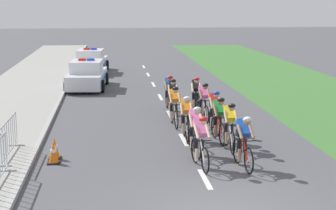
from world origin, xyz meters
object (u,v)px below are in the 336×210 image
object	(u,v)px
cyclist_second	(243,141)
police_car_second	(91,62)
cyclist_sixth	(218,118)
cyclist_eleventh	(169,92)
cyclist_fifth	(186,117)
cyclist_fourth	(230,125)
cyclist_lead	(200,141)
police_car_nearest	(87,76)
cyclist_twelfth	(196,94)
cyclist_eighth	(215,111)
cyclist_ninth	(173,96)
traffic_cone_near	(55,149)
crowd_barrier_middle	(9,138)
traffic_cone_mid	(53,153)
cyclist_tenth	(203,101)
cyclist_seventh	(174,105)
cyclist_third	(195,129)

from	to	relation	value
cyclist_second	police_car_second	xyz separation A→B (m)	(-4.77, 20.59, -0.11)
cyclist_sixth	cyclist_eleventh	distance (m)	5.32
cyclist_fifth	police_car_second	distance (m)	17.76
cyclist_fourth	cyclist_fifth	world-z (taller)	same
cyclist_lead	cyclist_eleventh	distance (m)	7.91
cyclist_second	cyclist_sixth	world-z (taller)	same
cyclist_sixth	police_car_nearest	bearing A→B (deg)	112.21
cyclist_fourth	cyclist_twelfth	size ratio (longest dim) A/B	1.00
cyclist_fourth	cyclist_second	bearing A→B (deg)	-91.38
cyclist_fourth	cyclist_sixth	xyz separation A→B (m)	(-0.15, 0.98, 0.00)
cyclist_eighth	cyclist_ninth	world-z (taller)	same
cyclist_second	traffic_cone_near	bearing A→B (deg)	164.01
cyclist_second	cyclist_sixth	xyz separation A→B (m)	(-0.10, 2.86, 0.00)
cyclist_sixth	traffic_cone_near	size ratio (longest dim) A/B	2.69
cyclist_fifth	crowd_barrier_middle	bearing A→B (deg)	-163.22
traffic_cone_mid	crowd_barrier_middle	bearing A→B (deg)	158.21
cyclist_ninth	cyclist_tenth	world-z (taller)	same
cyclist_ninth	traffic_cone_mid	bearing A→B (deg)	-124.52
cyclist_eighth	traffic_cone_mid	distance (m)	6.10
cyclist_second	police_car_second	size ratio (longest dim) A/B	0.38
cyclist_sixth	cyclist_twelfth	world-z (taller)	same
police_car_second	cyclist_seventh	bearing A→B (deg)	-77.18
cyclist_seventh	crowd_barrier_middle	xyz separation A→B (m)	(-5.27, -3.63, -0.14)
cyclist_fourth	cyclist_eighth	size ratio (longest dim) A/B	1.00
cyclist_second	cyclist_ninth	size ratio (longest dim) A/B	1.00
cyclist_third	cyclist_ninth	xyz separation A→B (m)	(-0.00, 5.60, 0.00)
cyclist_sixth	police_car_second	bearing A→B (deg)	104.75
cyclist_second	police_car_nearest	size ratio (longest dim) A/B	0.38
police_car_second	traffic_cone_mid	bearing A→B (deg)	-91.38
cyclist_eighth	police_car_second	xyz separation A→B (m)	(-4.79, 16.48, -0.11)
cyclist_second	cyclist_twelfth	distance (m)	7.45
cyclist_ninth	crowd_barrier_middle	xyz separation A→B (m)	(-5.44, -5.50, -0.14)
cyclist_second	cyclist_third	xyz separation A→B (m)	(-1.10, 1.48, 0.00)
cyclist_third	cyclist_seventh	world-z (taller)	same
cyclist_fourth	crowd_barrier_middle	world-z (taller)	cyclist_fourth
cyclist_tenth	traffic_cone_near	xyz separation A→B (m)	(-5.18, -4.38, -0.48)
cyclist_seventh	cyclist_eleventh	world-z (taller)	same
cyclist_second	traffic_cone_mid	xyz separation A→B (m)	(-5.24, 1.06, -0.48)
cyclist_second	cyclist_fifth	xyz separation A→B (m)	(-1.12, 3.21, 0.00)
cyclist_second	cyclist_fifth	distance (m)	3.40
cyclist_ninth	cyclist_third	bearing A→B (deg)	-89.98
cyclist_tenth	crowd_barrier_middle	bearing A→B (deg)	-146.41
cyclist_seventh	cyclist_lead	bearing A→B (deg)	-88.86
cyclist_eleventh	traffic_cone_near	bearing A→B (deg)	-122.02
cyclist_eighth	traffic_cone_mid	world-z (taller)	cyclist_eighth
cyclist_second	cyclist_fourth	world-z (taller)	same
police_car_second	crowd_barrier_middle	size ratio (longest dim) A/B	1.95
police_car_nearest	cyclist_ninth	bearing A→B (deg)	-63.04
cyclist_seventh	cyclist_eighth	world-z (taller)	same
cyclist_eighth	traffic_cone_near	distance (m)	5.89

